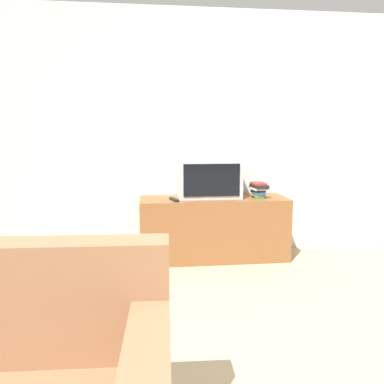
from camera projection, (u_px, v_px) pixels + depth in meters
wall_back at (182, 135)px, 4.04m from camera, size 9.00×0.06×2.60m
tv_stand at (214, 228)px, 3.94m from camera, size 1.53×0.49×0.65m
television at (209, 178)px, 3.91m from camera, size 0.65×0.37×0.41m
book_stack at (258, 190)px, 3.90m from camera, size 0.16×0.23×0.16m
remote_on_stand at (174, 200)px, 3.73m from camera, size 0.09×0.19×0.02m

